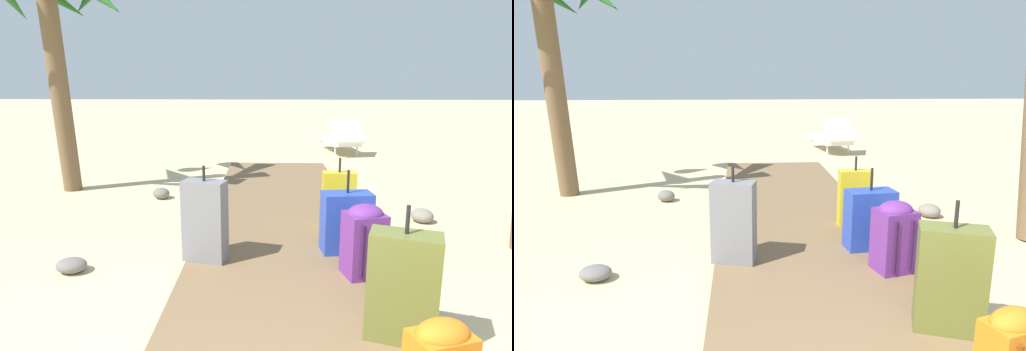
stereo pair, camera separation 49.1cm
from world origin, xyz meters
The scene contains 12 objects.
ground_plane centered at (0.00, 2.85, 0.00)m, with size 60.00×60.00×0.00m, color #CCB789.
boardwalk centered at (0.00, 3.57, 0.04)m, with size 1.71×7.13×0.08m, color brown.
suitcase_yellow centered at (0.59, 3.52, 0.38)m, with size 0.35×0.17×0.75m.
suitcase_blue centered at (0.57, 2.87, 0.36)m, with size 0.46×0.29×0.76m.
backpack_purple centered at (0.62, 2.37, 0.39)m, with size 0.35×0.33×0.59m.
suitcase_grey centered at (-0.69, 2.64, 0.43)m, with size 0.40×0.27×0.84m.
suitcase_olive centered at (0.67, 1.49, 0.42)m, with size 0.46×0.34×0.84m.
palm_tree_far_left centered at (-3.08, 5.11, 2.62)m, with size 2.10×2.26×3.41m.
lounge_chair centered at (1.42, 8.74, 0.33)m, with size 0.83×1.63×0.77m.
rock_left_near centered at (-1.63, 4.88, 0.08)m, with size 0.21×0.25×0.15m, color slate.
rock_left_far centered at (-1.83, 2.51, 0.06)m, with size 0.23×0.26×0.12m, color slate.
rock_right_far centered at (1.63, 3.97, 0.08)m, with size 0.24×0.26×0.16m, color gray.
Camera 1 is at (-0.13, -0.95, 1.64)m, focal length 30.88 mm.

